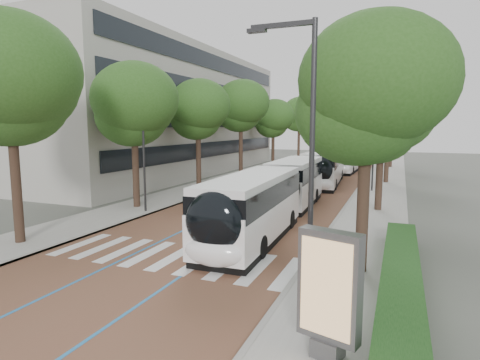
# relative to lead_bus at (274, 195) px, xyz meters

# --- Properties ---
(ground) EXTENTS (160.00, 160.00, 0.00)m
(ground) POSITION_rel_lead_bus_xyz_m (-2.36, -8.33, -1.63)
(ground) COLOR #51544C
(ground) RESTS_ON ground
(road) EXTENTS (11.00, 140.00, 0.02)m
(road) POSITION_rel_lead_bus_xyz_m (-2.36, 31.67, -1.62)
(road) COLOR brown
(road) RESTS_ON ground
(sidewalk_left) EXTENTS (4.00, 140.00, 0.12)m
(sidewalk_left) POSITION_rel_lead_bus_xyz_m (-9.86, 31.67, -1.57)
(sidewalk_left) COLOR #9B9893
(sidewalk_left) RESTS_ON ground
(sidewalk_right) EXTENTS (4.00, 140.00, 0.12)m
(sidewalk_right) POSITION_rel_lead_bus_xyz_m (5.14, 31.67, -1.57)
(sidewalk_right) COLOR #9B9893
(sidewalk_right) RESTS_ON ground
(kerb_left) EXTENTS (0.20, 140.00, 0.14)m
(kerb_left) POSITION_rel_lead_bus_xyz_m (-7.96, 31.67, -1.57)
(kerb_left) COLOR gray
(kerb_left) RESTS_ON ground
(kerb_right) EXTENTS (0.20, 140.00, 0.14)m
(kerb_right) POSITION_rel_lead_bus_xyz_m (3.24, 31.67, -1.57)
(kerb_right) COLOR gray
(kerb_right) RESTS_ON ground
(zebra_crossing) EXTENTS (10.55, 3.60, 0.01)m
(zebra_crossing) POSITION_rel_lead_bus_xyz_m (-2.16, -7.33, -1.60)
(zebra_crossing) COLOR silver
(zebra_crossing) RESTS_ON ground
(lane_line_left) EXTENTS (0.12, 126.00, 0.01)m
(lane_line_left) POSITION_rel_lead_bus_xyz_m (-3.96, 31.67, -1.60)
(lane_line_left) COLOR #236FAF
(lane_line_left) RESTS_ON road
(lane_line_right) EXTENTS (0.12, 126.00, 0.01)m
(lane_line_right) POSITION_rel_lead_bus_xyz_m (-0.76, 31.67, -1.60)
(lane_line_right) COLOR #236FAF
(lane_line_right) RESTS_ON road
(office_building) EXTENTS (18.11, 40.00, 14.00)m
(office_building) POSITION_rel_lead_bus_xyz_m (-21.83, 19.67, 5.37)
(office_building) COLOR #A5A299
(office_building) RESTS_ON ground
(hedge) EXTENTS (1.20, 14.00, 0.80)m
(hedge) POSITION_rel_lead_bus_xyz_m (6.74, -8.33, -1.11)
(hedge) COLOR #174016
(hedge) RESTS_ON sidewalk_right
(streetlight_near) EXTENTS (1.82, 0.20, 8.00)m
(streetlight_near) POSITION_rel_lead_bus_xyz_m (4.26, -11.33, 3.19)
(streetlight_near) COLOR #28282A
(streetlight_near) RESTS_ON sidewalk_right
(streetlight_far) EXTENTS (1.82, 0.20, 8.00)m
(streetlight_far) POSITION_rel_lead_bus_xyz_m (4.26, 13.67, 3.19)
(streetlight_far) COLOR #28282A
(streetlight_far) RESTS_ON sidewalk_right
(lamp_post_left) EXTENTS (0.14, 0.14, 8.00)m
(lamp_post_left) POSITION_rel_lead_bus_xyz_m (-8.46, -0.33, 2.49)
(lamp_post_left) COLOR #28282A
(lamp_post_left) RESTS_ON sidewalk_left
(trees_left) EXTENTS (6.20, 61.17, 9.93)m
(trees_left) POSITION_rel_lead_bus_xyz_m (-9.86, 16.66, 5.37)
(trees_left) COLOR black
(trees_left) RESTS_ON ground
(trees_right) EXTENTS (5.88, 47.38, 8.98)m
(trees_right) POSITION_rel_lead_bus_xyz_m (5.34, 13.51, 4.39)
(trees_right) COLOR black
(trees_right) RESTS_ON ground
(lead_bus) EXTENTS (3.07, 18.46, 3.20)m
(lead_bus) POSITION_rel_lead_bus_xyz_m (0.00, 0.00, 0.00)
(lead_bus) COLOR black
(lead_bus) RESTS_ON ground
(bus_queued_0) EXTENTS (3.31, 12.53, 3.20)m
(bus_queued_0) POSITION_rel_lead_bus_xyz_m (0.04, 16.57, -0.00)
(bus_queued_0) COLOR white
(bus_queued_0) RESTS_ON ground
(bus_queued_1) EXTENTS (2.94, 12.48, 3.20)m
(bus_queued_1) POSITION_rel_lead_bus_xyz_m (0.47, 29.06, -0.00)
(bus_queued_1) COLOR white
(bus_queued_1) RESTS_ON ground
(bus_queued_2) EXTENTS (2.91, 12.47, 3.20)m
(bus_queued_2) POSITION_rel_lead_bus_xyz_m (0.23, 41.91, -0.00)
(bus_queued_2) COLOR white
(bus_queued_2) RESTS_ON ground
(bus_queued_3) EXTENTS (3.12, 12.51, 3.20)m
(bus_queued_3) POSITION_rel_lead_bus_xyz_m (-0.02, 55.09, -0.00)
(bus_queued_3) COLOR white
(bus_queued_3) RESTS_ON ground
(ad_panel) EXTENTS (1.52, 0.80, 3.04)m
(ad_panel) POSITION_rel_lead_bus_xyz_m (5.16, -12.51, 0.09)
(ad_panel) COLOR #59595B
(ad_panel) RESTS_ON sidewalk_right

